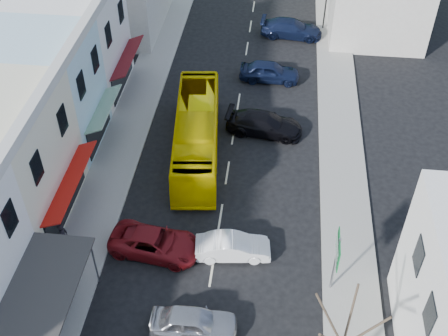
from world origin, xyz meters
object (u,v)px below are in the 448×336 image
pedestrian_left (64,237)px  direction_sign (335,265)px  bus (197,134)px  car_red (155,243)px  car_white (233,247)px  traffic_signal (326,0)px  car_silver (194,323)px

pedestrian_left → direction_sign: direction_sign is taller
bus → car_red: 8.93m
car_white → traffic_signal: traffic_signal is taller
bus → direction_sign: size_ratio=2.88×
car_red → car_white: bearing=-79.4°
bus → traffic_signal: traffic_signal is taller
direction_sign → traffic_signal: traffic_signal is taller
bus → direction_sign: bearing=-56.1°
car_silver → pedestrian_left: size_ratio=2.59×
car_white → bus: bearing=14.3°
bus → car_red: bus is taller
pedestrian_left → direction_sign: 14.85m
pedestrian_left → traffic_signal: bearing=-34.3°
car_red → traffic_signal: traffic_signal is taller
bus → traffic_signal: size_ratio=2.09×
bus → traffic_signal: bearing=58.3°
car_white → traffic_signal: 27.64m
car_white → direction_sign: bearing=-113.9°
car_white → pedestrian_left: size_ratio=2.59×
bus → pedestrian_left: bus is taller
car_silver → car_red: same height
car_red → pedestrian_left: (-5.06, -0.40, 0.30)m
car_silver → car_red: bearing=29.6°
car_silver → car_white: size_ratio=1.00×
car_red → traffic_signal: (9.88, 27.21, 2.08)m
bus → traffic_signal: (8.82, 18.38, 1.23)m
bus → direction_sign: direction_sign is taller
car_white → direction_sign: (5.38, -1.69, 1.31)m
car_silver → direction_sign: size_ratio=1.09×
pedestrian_left → traffic_signal: traffic_signal is taller
pedestrian_left → car_red: bearing=-91.3°
car_red → direction_sign: size_ratio=1.14×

